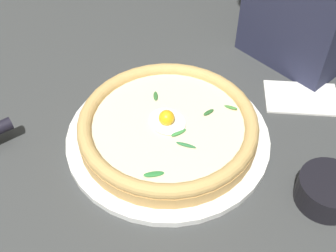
% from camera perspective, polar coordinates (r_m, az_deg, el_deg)
% --- Properties ---
extents(ground_plane, '(2.40, 2.40, 0.03)m').
position_cam_1_polar(ground_plane, '(0.72, 0.51, -5.17)').
color(ground_plane, '#393B3B').
rests_on(ground_plane, ground).
extents(pizza_plate, '(0.35, 0.35, 0.01)m').
position_cam_1_polar(pizza_plate, '(0.74, -0.00, -1.40)').
color(pizza_plate, white).
rests_on(pizza_plate, ground).
extents(pizza, '(0.31, 0.31, 0.05)m').
position_cam_1_polar(pizza, '(0.72, 0.00, 0.06)').
color(pizza, tan).
rests_on(pizza, pizza_plate).
extents(side_bowl, '(0.09, 0.09, 0.04)m').
position_cam_1_polar(side_bowl, '(0.69, 20.83, -8.18)').
color(side_bowl, black).
rests_on(side_bowl, ground).
extents(folded_napkin, '(0.16, 0.16, 0.01)m').
position_cam_1_polar(folded_napkin, '(0.85, 17.71, 3.76)').
color(folded_napkin, white).
rests_on(folded_napkin, ground).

